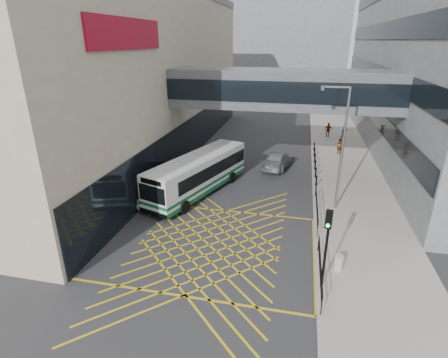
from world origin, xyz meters
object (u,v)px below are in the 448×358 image
Objects in this scene: car_white at (165,194)px; car_silver at (278,160)px; bus at (199,173)px; traffic_light at (327,238)px; pedestrian_b at (345,131)px; car_dark at (203,171)px; litter_bin at (338,263)px; pedestrian_c at (328,130)px; street_lamp at (340,142)px; pedestrian_a at (339,146)px.

car_white is 12.21m from car_silver.
traffic_light is (8.91, -9.94, 1.29)m from bus.
car_white is 2.67× the size of pedestrian_b.
pedestrian_b is (13.16, 15.88, 0.43)m from car_dark.
car_white is 6.05× the size of litter_bin.
car_silver is 2.90× the size of pedestrian_c.
pedestrian_b is (2.60, 19.67, -3.83)m from street_lamp.
street_lamp is (11.79, 1.76, 4.13)m from car_white.
car_white is 2.82× the size of pedestrian_c.
pedestrian_a is (11.98, 9.26, 0.32)m from car_dark.
pedestrian_b is (12.58, 18.76, -0.52)m from bus.
bus is 10.56m from street_lamp.
bus is 12.88m from litter_bin.
traffic_light is 22.31m from pedestrian_a.
car_white is 5.68m from car_dark.
pedestrian_b is at bearing -152.57° from car_dark.
traffic_light reaches higher than car_silver.
car_dark is at bearing 119.81° from bus.
pedestrian_c is at bearing -101.35° from car_silver.
litter_bin is at bearing 83.31° from pedestrian_c.
pedestrian_c is at bearing 79.16° from bus.
traffic_light reaches higher than litter_bin.
pedestrian_a is (2.49, 22.09, -1.92)m from traffic_light.
bus is 16.67m from pedestrian_a.
traffic_light is (9.49, -12.82, 2.24)m from car_dark.
street_lamp reaches higher than pedestrian_a.
litter_bin is (9.81, -8.29, -1.03)m from bus.
pedestrian_c is (10.67, 18.97, -0.57)m from bus.
pedestrian_a is (13.21, 14.81, 0.19)m from car_white.
pedestrian_a reaches higher than litter_bin.
litter_bin is 0.47× the size of pedestrian_c.
traffic_light is 0.50× the size of street_lamp.
pedestrian_a is at bearing 85.53° from litter_bin.
car_dark is 12.00m from street_lamp.
bus is 22.60m from pedestrian_b.
litter_bin is at bearing 109.98° from car_dark.
car_white reaches higher than litter_bin.
car_white is at bearing 64.68° from car_silver.
car_white is 0.97× the size of car_silver.
pedestrian_a is (1.60, 20.43, 0.40)m from litter_bin.
bus reaches higher than car_silver.
pedestrian_b is at bearing 80.77° from street_lamp.
street_lamp reaches higher than traffic_light.
street_lamp is 20.20m from pedestrian_b.
pedestrian_c is at bearing 88.19° from litter_bin.
pedestrian_c is at bearing -113.60° from pedestrian_a.
car_dark is 16.11m from traffic_light.
bus reaches higher than pedestrian_b.
car_white is 13.13m from traffic_light.
car_silver is at bearing 11.25° from pedestrian_a.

